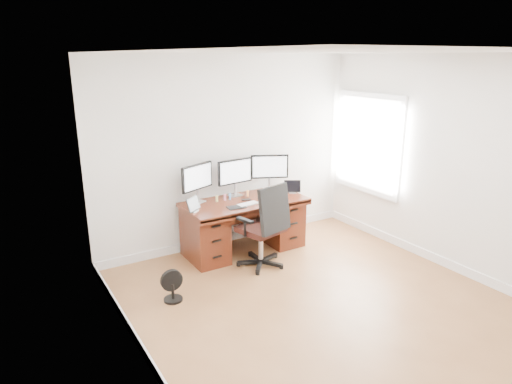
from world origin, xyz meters
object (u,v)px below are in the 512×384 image
monitor_center (235,173)px  keyboard (248,204)px  floor_fan (172,286)px  desk (244,224)px  office_chair (264,240)px

monitor_center → keyboard: bearing=-101.7°
floor_fan → monitor_center: bearing=37.7°
monitor_center → keyboard: (-0.05, -0.44, -0.33)m
desk → floor_fan: 1.62m
desk → office_chair: size_ratio=1.51×
desk → floor_fan: (-1.39, -0.80, -0.22)m
floor_fan → desk: bearing=30.9°
office_chair → floor_fan: size_ratio=3.04×
office_chair → keyboard: bearing=77.3°
office_chair → floor_fan: 1.38m
desk → floor_fan: bearing=-150.0°
desk → keyboard: (-0.05, -0.20, 0.36)m
desk → floor_fan: size_ratio=4.58×
office_chair → floor_fan: office_chair is taller
monitor_center → desk: bearing=-95.4°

